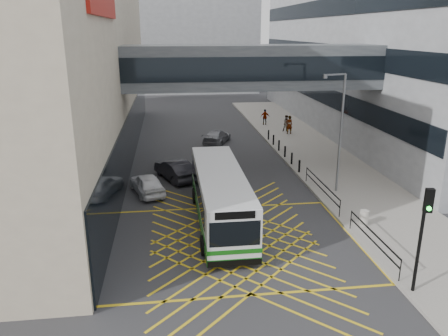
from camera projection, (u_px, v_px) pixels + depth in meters
name	position (u px, v px, depth m)	size (l,w,h in m)	color
ground	(234.00, 243.00, 21.45)	(120.00, 120.00, 0.00)	#333335
building_right	(434.00, 30.00, 44.02)	(24.09, 44.00, 20.00)	gray
building_far	(172.00, 36.00, 75.25)	(28.00, 16.00, 18.00)	gray
skybridge	(252.00, 67.00, 30.90)	(20.00, 4.10, 3.00)	#494E53
pavement	(313.00, 153.00, 36.70)	(6.00, 54.00, 0.16)	gray
box_junction	(234.00, 243.00, 21.45)	(12.00, 9.00, 0.01)	gold
bus	(220.00, 195.00, 23.33)	(2.64, 10.44, 2.92)	silver
car_white	(147.00, 184.00, 27.73)	(1.72, 4.20, 1.34)	white
car_dark	(175.00, 170.00, 30.40)	(1.75, 4.48, 1.40)	black
car_silver	(217.00, 136.00, 40.14)	(1.80, 4.25, 1.32)	gray
traffic_light	(424.00, 226.00, 16.27)	(0.33, 0.52, 4.37)	black
street_lamp	(339.00, 126.00, 26.62)	(1.66, 0.70, 7.39)	slate
litter_bin	(364.00, 218.00, 22.93)	(0.47, 0.47, 0.81)	#ADA89E
kerb_railings	(342.00, 206.00, 23.61)	(0.05, 12.54, 1.00)	black
bollards	(282.00, 148.00, 36.21)	(0.14, 10.14, 0.90)	black
pedestrian_a	(289.00, 125.00, 43.02)	(0.72, 0.51, 1.81)	gray
pedestrian_b	(287.00, 123.00, 44.02)	(0.81, 0.47, 1.66)	gray
pedestrian_c	(265.00, 117.00, 47.24)	(0.99, 0.47, 1.67)	gray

